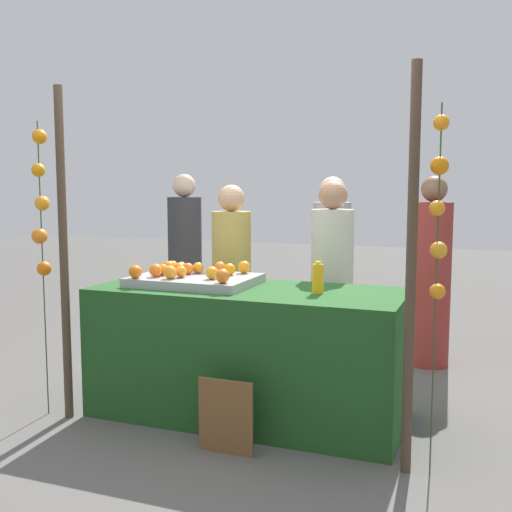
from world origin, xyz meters
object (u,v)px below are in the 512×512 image
at_px(stall_counter, 248,352).
at_px(orange_1, 230,269).
at_px(chalkboard_sign, 226,417).
at_px(vendor_left, 232,289).
at_px(orange_0, 135,272).
at_px(juice_bottle, 318,278).
at_px(vendor_right, 332,293).

height_order(stall_counter, orange_1, orange_1).
bearing_deg(chalkboard_sign, orange_1, 111.69).
bearing_deg(vendor_left, orange_0, -107.07).
relative_size(stall_counter, juice_bottle, 10.09).
bearing_deg(stall_counter, chalkboard_sign, -80.32).
relative_size(orange_0, vendor_left, 0.06).
distance_m(orange_1, vendor_left, 0.68).
bearing_deg(orange_0, vendor_right, 41.37).
height_order(orange_0, orange_1, orange_0).
bearing_deg(stall_counter, vendor_right, 62.68).
height_order(stall_counter, chalkboard_sign, stall_counter).
height_order(chalkboard_sign, vendor_right, vendor_right).
bearing_deg(orange_1, vendor_left, 111.93).
height_order(orange_0, juice_bottle, juice_bottle).
relative_size(juice_bottle, vendor_left, 0.13).
height_order(stall_counter, orange_0, orange_0).
height_order(orange_1, vendor_left, vendor_left).
bearing_deg(juice_bottle, stall_counter, 177.77).
distance_m(chalkboard_sign, vendor_left, 1.52).
distance_m(orange_1, juice_bottle, 0.69).
xyz_separation_m(stall_counter, orange_1, (-0.19, 0.13, 0.54)).
height_order(juice_bottle, vendor_left, vendor_left).
xyz_separation_m(orange_0, juice_bottle, (1.20, 0.21, -0.01)).
relative_size(orange_0, chalkboard_sign, 0.20).
relative_size(orange_0, juice_bottle, 0.44).
bearing_deg(chalkboard_sign, juice_bottle, 56.87).
bearing_deg(juice_bottle, chalkboard_sign, -123.13).
distance_m(orange_0, orange_1, 0.64).
height_order(juice_bottle, vendor_right, vendor_right).
distance_m(orange_0, chalkboard_sign, 1.18).
distance_m(vendor_left, vendor_right, 0.81).
xyz_separation_m(orange_1, vendor_left, (-0.24, 0.59, -0.25)).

